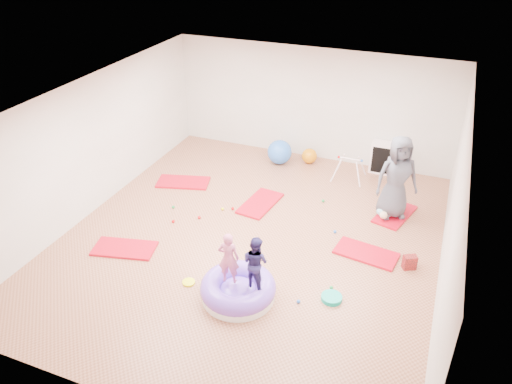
% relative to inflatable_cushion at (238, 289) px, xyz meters
% --- Properties ---
extents(room, '(7.01, 8.01, 2.81)m').
position_rel_inflatable_cushion_xyz_m(room, '(-0.43, 1.60, 1.25)').
color(room, '#AB7354').
rests_on(room, ground).
extents(gym_mat_front_left, '(1.26, 0.83, 0.05)m').
position_rel_inflatable_cushion_xyz_m(gym_mat_front_left, '(-2.52, 0.40, -0.13)').
color(gym_mat_front_left, '#C30013').
rests_on(gym_mat_front_left, ground).
extents(gym_mat_mid_left, '(1.31, 0.90, 0.05)m').
position_rel_inflatable_cushion_xyz_m(gym_mat_mid_left, '(-2.75, 3.09, -0.13)').
color(gym_mat_mid_left, '#C30013').
rests_on(gym_mat_mid_left, ground).
extents(gym_mat_center_back, '(0.73, 1.24, 0.05)m').
position_rel_inflatable_cushion_xyz_m(gym_mat_center_back, '(-0.73, 2.88, -0.13)').
color(gym_mat_center_back, '#C30013').
rests_on(gym_mat_center_back, ground).
extents(gym_mat_right, '(1.21, 0.73, 0.05)m').
position_rel_inflatable_cushion_xyz_m(gym_mat_right, '(1.76, 1.94, -0.13)').
color(gym_mat_right, '#C30013').
rests_on(gym_mat_right, ground).
extents(gym_mat_rear_right, '(0.84, 1.23, 0.05)m').
position_rel_inflatable_cushion_xyz_m(gym_mat_rear_right, '(2.06, 3.51, -0.13)').
color(gym_mat_rear_right, '#C30013').
rests_on(gym_mat_rear_right, ground).
extents(inflatable_cushion, '(1.26, 1.26, 0.40)m').
position_rel_inflatable_cushion_xyz_m(inflatable_cushion, '(0.00, 0.00, 0.00)').
color(inflatable_cushion, white).
rests_on(inflatable_cushion, ground).
extents(child_pink, '(0.38, 0.29, 0.94)m').
position_rel_inflatable_cushion_xyz_m(child_pink, '(-0.14, -0.03, 0.68)').
color(child_pink, '#CE618B').
rests_on(child_pink, inflatable_cushion).
extents(child_navy, '(0.54, 0.47, 0.93)m').
position_rel_inflatable_cushion_xyz_m(child_navy, '(0.30, 0.04, 0.68)').
color(child_navy, navy).
rests_on(child_navy, inflatable_cushion).
extents(adult_caregiver, '(1.02, 0.89, 1.76)m').
position_rel_inflatable_cushion_xyz_m(adult_caregiver, '(1.99, 3.45, 0.77)').
color(adult_caregiver, '#474954').
rests_on(adult_caregiver, gym_mat_rear_right).
extents(infant, '(0.34, 0.35, 0.20)m').
position_rel_inflatable_cushion_xyz_m(infant, '(1.87, 3.28, -0.01)').
color(infant, '#92D1E6').
rests_on(infant, gym_mat_rear_right).
extents(ball_pit_balls, '(3.87, 3.32, 0.07)m').
position_rel_inflatable_cushion_xyz_m(ball_pit_balls, '(-0.54, 1.90, -0.12)').
color(ball_pit_balls, red).
rests_on(ball_pit_balls, ground).
extents(exercise_ball_blue, '(0.61, 0.61, 0.61)m').
position_rel_inflatable_cushion_xyz_m(exercise_ball_blue, '(-1.00, 4.91, 0.15)').
color(exercise_ball_blue, blue).
rests_on(exercise_ball_blue, ground).
extents(exercise_ball_orange, '(0.38, 0.38, 0.38)m').
position_rel_inflatable_cushion_xyz_m(exercise_ball_orange, '(-0.30, 5.20, 0.04)').
color(exercise_ball_orange, orange).
rests_on(exercise_ball_orange, ground).
extents(infant_play_gym, '(0.73, 0.69, 0.56)m').
position_rel_inflatable_cushion_xyz_m(infant_play_gym, '(0.81, 4.71, 0.22)').
color(infant_play_gym, white).
rests_on(infant_play_gym, ground).
extents(cube_shelf, '(0.76, 0.37, 0.76)m').
position_rel_inflatable_cushion_xyz_m(cube_shelf, '(1.56, 5.39, 0.23)').
color(cube_shelf, white).
rests_on(cube_shelf, ground).
extents(balance_disc, '(0.35, 0.35, 0.08)m').
position_rel_inflatable_cushion_xyz_m(balance_disc, '(1.47, 0.50, -0.12)').
color(balance_disc, '#09A790').
rests_on(balance_disc, ground).
extents(backpack, '(0.27, 0.24, 0.27)m').
position_rel_inflatable_cushion_xyz_m(backpack, '(2.55, 1.81, -0.02)').
color(backpack, red).
rests_on(backpack, ground).
extents(yellow_toy, '(0.22, 0.22, 0.03)m').
position_rel_inflatable_cushion_xyz_m(yellow_toy, '(-0.93, -0.01, -0.14)').
color(yellow_toy, '#EAF203').
rests_on(yellow_toy, ground).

